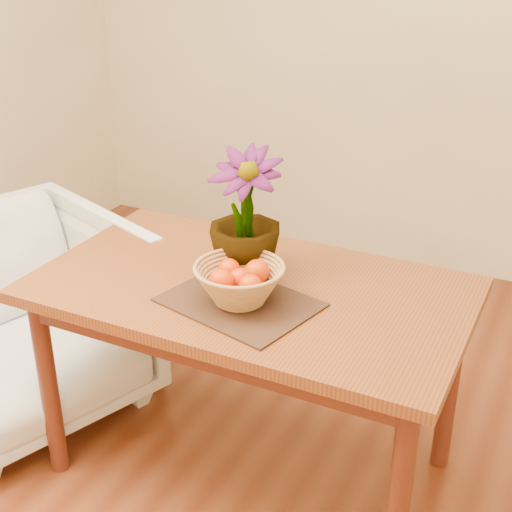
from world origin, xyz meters
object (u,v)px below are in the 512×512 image
at_px(armchair, 18,312).
at_px(table, 250,308).
at_px(potted_plant, 245,215).
at_px(wicker_basket, 239,285).

bearing_deg(armchair, table, -65.29).
xyz_separation_m(potted_plant, armchair, (-0.94, -0.12, -0.53)).
relative_size(wicker_basket, armchair, 0.32).
distance_m(table, wicker_basket, 0.20).
distance_m(table, armchair, 1.01).
bearing_deg(table, wicker_basket, -77.64).
relative_size(table, wicker_basket, 4.99).
distance_m(wicker_basket, armchair, 1.08).
height_order(table, potted_plant, potted_plant).
xyz_separation_m(wicker_basket, potted_plant, (-0.07, 0.18, 0.15)).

